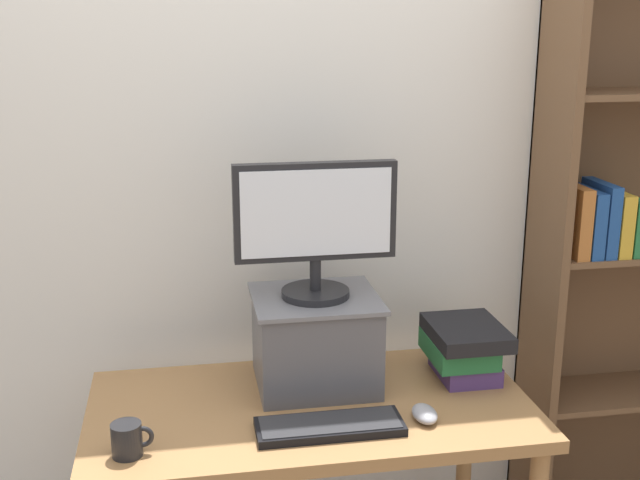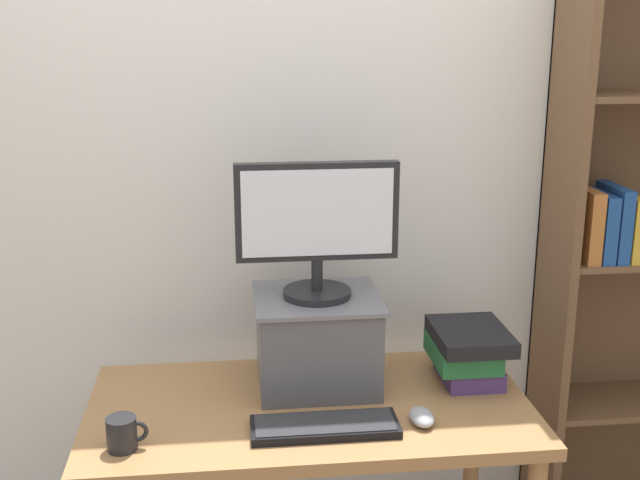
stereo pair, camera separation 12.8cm
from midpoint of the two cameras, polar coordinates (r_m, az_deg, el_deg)
back_wall at (r=2.55m, az=-0.47°, el=5.06°), size 7.00×0.08×2.60m
desk at (r=2.31m, az=0.90°, el=-13.58°), size 1.22×0.63×0.73m
riser_box at (r=2.32m, az=1.37°, el=-7.02°), size 0.36×0.32×0.27m
computer_monitor at (r=2.21m, az=1.43°, el=1.17°), size 0.45×0.19×0.38m
keyboard at (r=2.13m, az=2.11°, el=-13.13°), size 0.38×0.13×0.02m
computer_mouse at (r=2.18m, az=8.95°, el=-12.34°), size 0.06×0.10×0.04m
book_stack at (r=2.41m, az=11.92°, el=-7.77°), size 0.21×0.26×0.16m
coffee_mug at (r=2.07m, az=-12.10°, el=-13.33°), size 0.10×0.08×0.08m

